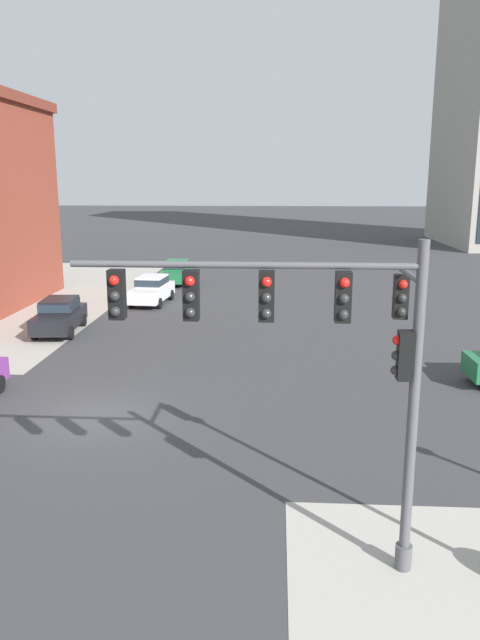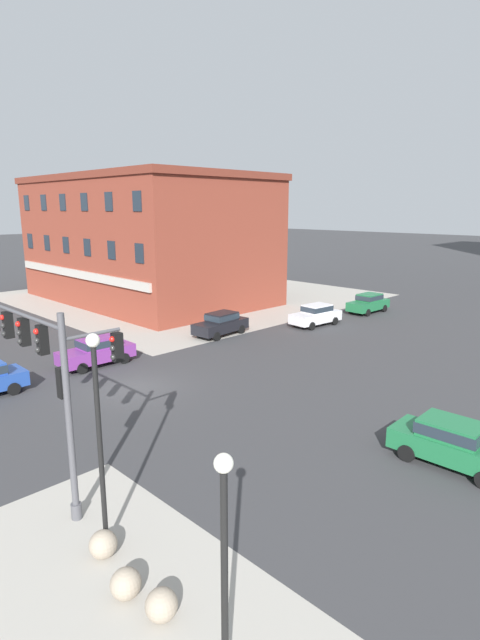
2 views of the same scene
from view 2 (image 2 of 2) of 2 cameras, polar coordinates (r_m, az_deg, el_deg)
ground_plane at (r=26.54m, az=-12.11°, el=-7.69°), size 320.00×320.00×0.00m
sidewalk_far_corner at (r=53.64m, az=-5.83°, el=2.91°), size 32.00×32.00×0.02m
traffic_signal_main at (r=16.35m, az=-21.30°, el=-5.01°), size 6.34×2.09×6.36m
bollard_sphere_curb_a at (r=14.99m, az=-15.47°, el=-23.62°), size 0.76×0.76×0.76m
bollard_sphere_curb_b at (r=13.71m, az=-13.01°, el=-27.46°), size 0.76×0.76×0.76m
bollard_sphere_curb_c at (r=13.07m, az=-9.03°, el=-29.65°), size 0.76×0.76×0.76m
street_lamp_corner_near at (r=13.66m, az=-16.00°, el=-11.03°), size 0.36×0.36×6.10m
street_lamp_mid_sidewalk at (r=9.90m, az=-1.83°, el=-24.54°), size 0.36×0.36×5.00m
car_main_northbound_near at (r=39.67m, az=8.74°, el=0.67°), size 2.17×4.53×1.68m
car_main_southbound_far at (r=30.56m, az=-16.16°, el=-3.36°), size 1.91×4.41×1.68m
car_cross_westbound at (r=36.26m, az=-2.20°, el=-0.34°), size 2.18×4.54×1.68m
car_parked_curb at (r=19.94m, az=23.32°, el=-12.75°), size 4.46×2.00×1.68m
car_main_mid at (r=45.55m, az=14.58°, el=1.97°), size 1.97×4.44×1.68m
storefront_block_near_corner at (r=51.13m, az=-10.71°, el=9.15°), size 24.64×15.45×12.16m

